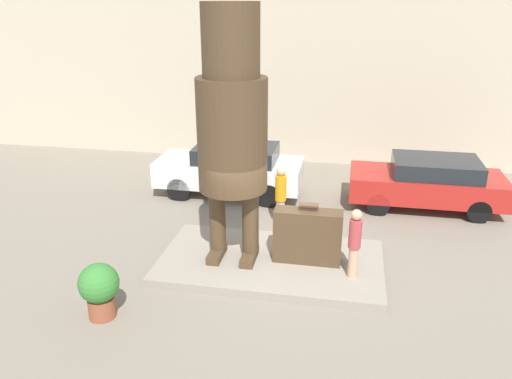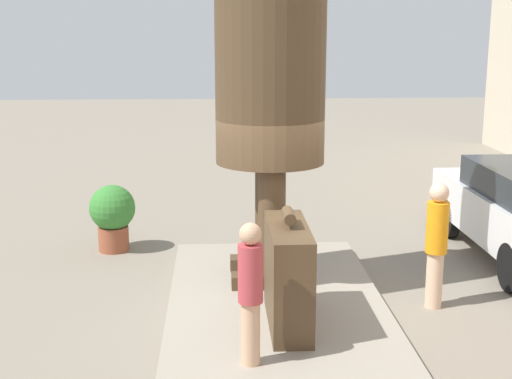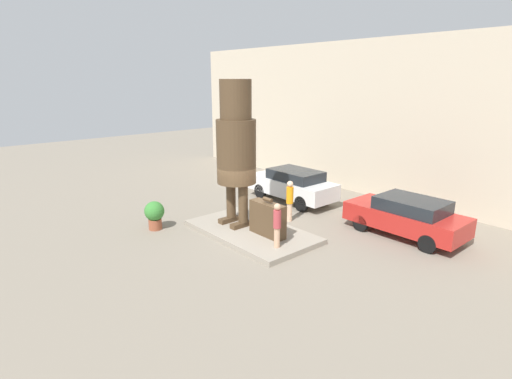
% 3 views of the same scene
% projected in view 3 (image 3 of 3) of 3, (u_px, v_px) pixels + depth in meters
% --- Properties ---
extents(ground_plane, '(60.00, 60.00, 0.00)m').
position_uv_depth(ground_plane, '(252.00, 234.00, 15.36)').
color(ground_plane, gray).
extents(pedestal, '(5.10, 2.85, 0.20)m').
position_uv_depth(pedestal, '(252.00, 232.00, 15.33)').
color(pedestal, gray).
rests_on(pedestal, ground_plane).
extents(building_backdrop, '(28.00, 0.60, 7.65)m').
position_uv_depth(building_backdrop, '(380.00, 120.00, 19.59)').
color(building_backdrop, beige).
rests_on(building_backdrop, ground_plane).
extents(statue_figure, '(1.51, 1.51, 5.57)m').
position_uv_depth(statue_figure, '(236.00, 142.00, 15.04)').
color(statue_figure, '#4C3823').
rests_on(statue_figure, pedestal).
extents(giant_suitcase, '(1.52, 0.47, 1.44)m').
position_uv_depth(giant_suitcase, '(268.00, 219.00, 14.58)').
color(giant_suitcase, '#4C3823').
rests_on(giant_suitcase, pedestal).
extents(tourist, '(0.27, 0.27, 1.57)m').
position_uv_depth(tourist, '(277.00, 224.00, 13.46)').
color(tourist, tan).
rests_on(tourist, pedestal).
extents(parked_car_white, '(4.49, 1.79, 1.59)m').
position_uv_depth(parked_car_white, '(293.00, 184.00, 19.25)').
color(parked_car_white, silver).
rests_on(parked_car_white, ground_plane).
extents(parked_car_red, '(4.37, 1.86, 1.51)m').
position_uv_depth(parked_car_red, '(406.00, 216.00, 14.99)').
color(parked_car_red, '#B2231E').
rests_on(parked_car_red, ground_plane).
extents(planter_pot, '(0.78, 0.78, 1.14)m').
position_uv_depth(planter_pot, '(155.00, 214.00, 15.70)').
color(planter_pot, brown).
rests_on(planter_pot, ground_plane).
extents(worker_hivis, '(0.29, 0.29, 1.73)m').
position_uv_depth(worker_hivis, '(290.00, 199.00, 16.54)').
color(worker_hivis, beige).
rests_on(worker_hivis, ground_plane).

